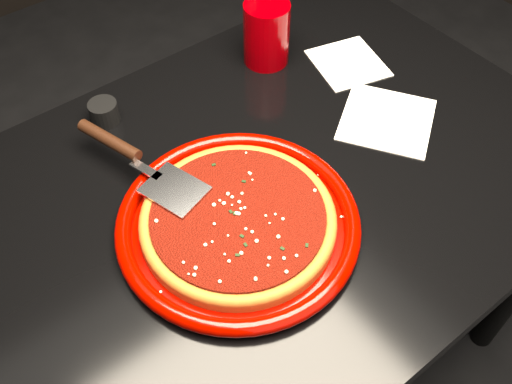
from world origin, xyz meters
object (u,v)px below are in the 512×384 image
Objects in this scene: pizza_server at (140,161)px; cup at (266,33)px; ramekin at (104,112)px; plate at (238,223)px; table at (257,291)px.

cup reaches higher than pizza_server.
ramekin is at bearing 173.08° from cup.
plate is 0.45m from cup.
table is 0.47m from pizza_server.
table is 21.85× the size of ramekin.
pizza_server is 0.18m from ramekin.
plate is at bearing -82.37° from ramekin.
ramekin is at bearing 66.75° from pizza_server.
table is at bearing 33.51° from plate.
cup reaches higher than ramekin.
ramekin is (0.02, 0.18, -0.03)m from pizza_server.
plate is (-0.08, -0.05, 0.39)m from table.
cup is (0.23, 0.26, 0.44)m from table.
plate reaches higher than table.
pizza_server reaches higher than plate.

